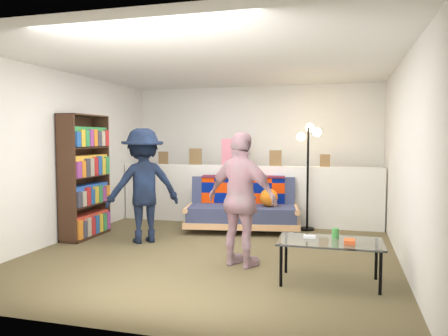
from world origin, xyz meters
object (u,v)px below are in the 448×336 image
(floor_lamp, at_px, (309,155))
(person_left, at_px, (143,185))
(futon_sofa, at_px, (243,208))
(coffee_table, at_px, (331,243))
(bookshelf, at_px, (85,180))
(person_right, at_px, (242,199))

(floor_lamp, height_order, person_left, floor_lamp)
(futon_sofa, height_order, floor_lamp, floor_lamp)
(futon_sofa, bearing_deg, floor_lamp, 19.86)
(floor_lamp, bearing_deg, person_left, -146.15)
(futon_sofa, xyz_separation_m, coffee_table, (1.41, -2.20, 0.05))
(bookshelf, distance_m, floor_lamp, 3.45)
(coffee_table, bearing_deg, bookshelf, 162.16)
(person_right, bearing_deg, bookshelf, 3.24)
(futon_sofa, xyz_separation_m, bookshelf, (-2.15, -1.05, 0.49))
(bookshelf, distance_m, person_left, 0.97)
(bookshelf, bearing_deg, futon_sofa, 25.96)
(floor_lamp, bearing_deg, coffee_table, -80.37)
(coffee_table, height_order, floor_lamp, floor_lamp)
(floor_lamp, relative_size, person_right, 1.10)
(futon_sofa, bearing_deg, bookshelf, -154.04)
(coffee_table, distance_m, floor_lamp, 2.71)
(person_left, bearing_deg, bookshelf, -42.30)
(futon_sofa, relative_size, floor_lamp, 1.10)
(futon_sofa, distance_m, person_left, 1.68)
(person_left, height_order, person_right, person_left)
(bookshelf, height_order, floor_lamp, bookshelf)
(bookshelf, distance_m, coffee_table, 3.77)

